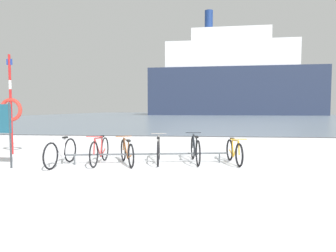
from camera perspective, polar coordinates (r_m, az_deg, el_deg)
The scene contains 11 objects.
ground at distance 59.89m, azimuth 4.27°, elevation 1.91°, with size 80.00×132.00×0.08m.
bike_rack at distance 8.04m, azimuth -3.98°, elevation -5.73°, with size 4.49×0.82×0.31m.
bicycle_0 at distance 8.28m, azimuth -20.80°, elevation -4.96°, with size 0.46×1.73×0.82m.
bicycle_1 at distance 8.22m, azimuth -13.63°, elevation -4.87°, with size 0.46×1.75×0.83m.
bicycle_2 at distance 8.04m, azimuth -8.31°, elevation -5.21°, with size 0.79×1.56×0.76m.
bicycle_3 at distance 8.16m, azimuth -1.93°, elevation -4.87°, with size 0.46×1.75×0.82m.
bicycle_4 at distance 8.23m, azimuth 5.53°, elevation -4.74°, with size 0.46×1.80×0.84m.
bicycle_5 at distance 8.27m, azimuth 13.22°, elevation -5.07°, with size 0.46×1.59×0.75m.
info_sign at distance 8.58m, azimuth -30.60°, elevation 0.30°, with size 0.55×0.07×1.73m.
rescue_post at distance 11.05m, azimuth -29.15°, elevation 3.26°, with size 0.80×0.12×3.39m.
ferry_ship at distance 77.94m, azimuth 12.80°, elevation 9.04°, with size 44.53×13.86×27.65m.
Camera 1 is at (1.24, -5.96, 1.55)m, focal length 30.18 mm.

